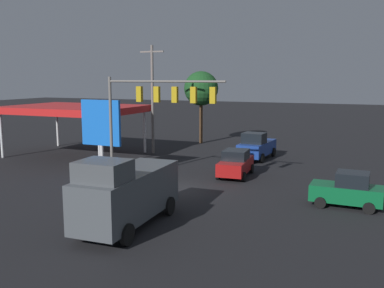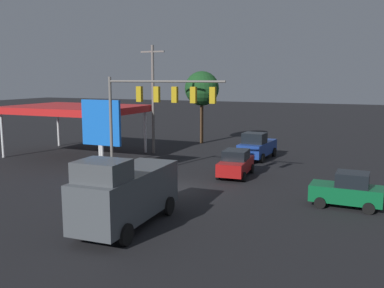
{
  "view_description": "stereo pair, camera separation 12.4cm",
  "coord_description": "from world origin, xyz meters",
  "px_view_note": "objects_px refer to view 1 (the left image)",
  "views": [
    {
      "loc": [
        -11.15,
        24.29,
        7.06
      ],
      "look_at": [
        0.0,
        -2.0,
        2.64
      ],
      "focal_mm": 40.0,
      "sensor_mm": 36.0,
      "label": 1
    },
    {
      "loc": [
        -11.26,
        24.24,
        7.06
      ],
      "look_at": [
        0.0,
        -2.0,
        2.64
      ],
      "focal_mm": 40.0,
      "sensor_mm": 36.0,
      "label": 2
    }
  ],
  "objects_px": {
    "street_tree": "(201,89)",
    "fire_hydrant": "(79,183)",
    "delivery_truck": "(126,193)",
    "hatchback_crossing": "(348,190)",
    "price_sign": "(101,124)",
    "sedan_waiting": "(236,163)",
    "pickup_parked": "(257,146)",
    "traffic_signal_assembly": "(156,102)",
    "utility_pole": "(152,97)"
  },
  "relations": [
    {
      "from": "utility_pole",
      "to": "price_sign",
      "type": "xyz_separation_m",
      "value": [
        -0.92,
        9.63,
        -1.57
      ]
    },
    {
      "from": "price_sign",
      "to": "fire_hydrant",
      "type": "height_order",
      "value": "price_sign"
    },
    {
      "from": "delivery_truck",
      "to": "street_tree",
      "type": "xyz_separation_m",
      "value": [
        6.69,
        -26.27,
        4.21
      ]
    },
    {
      "from": "price_sign",
      "to": "fire_hydrant",
      "type": "bearing_deg",
      "value": 105.03
    },
    {
      "from": "sedan_waiting",
      "to": "pickup_parked",
      "type": "relative_size",
      "value": 0.85
    },
    {
      "from": "hatchback_crossing",
      "to": "traffic_signal_assembly",
      "type": "bearing_deg",
      "value": 1.75
    },
    {
      "from": "street_tree",
      "to": "fire_hydrant",
      "type": "relative_size",
      "value": 8.86
    },
    {
      "from": "sedan_waiting",
      "to": "hatchback_crossing",
      "type": "bearing_deg",
      "value": 54.86
    },
    {
      "from": "street_tree",
      "to": "utility_pole",
      "type": "bearing_deg",
      "value": 76.88
    },
    {
      "from": "price_sign",
      "to": "hatchback_crossing",
      "type": "bearing_deg",
      "value": 175.37
    },
    {
      "from": "price_sign",
      "to": "pickup_parked",
      "type": "relative_size",
      "value": 1.03
    },
    {
      "from": "utility_pole",
      "to": "sedan_waiting",
      "type": "distance_m",
      "value": 12.63
    },
    {
      "from": "delivery_truck",
      "to": "hatchback_crossing",
      "type": "height_order",
      "value": "delivery_truck"
    },
    {
      "from": "street_tree",
      "to": "fire_hydrant",
      "type": "distance_m",
      "value": 22.29
    },
    {
      "from": "traffic_signal_assembly",
      "to": "fire_hydrant",
      "type": "xyz_separation_m",
      "value": [
        4.13,
        2.84,
        -5.08
      ]
    },
    {
      "from": "traffic_signal_assembly",
      "to": "fire_hydrant",
      "type": "distance_m",
      "value": 7.13
    },
    {
      "from": "traffic_signal_assembly",
      "to": "price_sign",
      "type": "height_order",
      "value": "traffic_signal_assembly"
    },
    {
      "from": "utility_pole",
      "to": "price_sign",
      "type": "distance_m",
      "value": 9.8
    },
    {
      "from": "traffic_signal_assembly",
      "to": "delivery_truck",
      "type": "xyz_separation_m",
      "value": [
        -2.29,
        7.49,
        -3.82
      ]
    },
    {
      "from": "utility_pole",
      "to": "hatchback_crossing",
      "type": "xyz_separation_m",
      "value": [
        -17.99,
        11.01,
        -4.36
      ]
    },
    {
      "from": "hatchback_crossing",
      "to": "fire_hydrant",
      "type": "xyz_separation_m",
      "value": [
        15.93,
        2.88,
        -0.51
      ]
    },
    {
      "from": "pickup_parked",
      "to": "price_sign",
      "type": "bearing_deg",
      "value": -36.05
    },
    {
      "from": "delivery_truck",
      "to": "utility_pole",
      "type": "bearing_deg",
      "value": -157.41
    },
    {
      "from": "delivery_truck",
      "to": "street_tree",
      "type": "bearing_deg",
      "value": -167.73
    },
    {
      "from": "pickup_parked",
      "to": "fire_hydrant",
      "type": "xyz_separation_m",
      "value": [
        7.71,
        14.81,
        -0.67
      ]
    },
    {
      "from": "fire_hydrant",
      "to": "utility_pole",
      "type": "bearing_deg",
      "value": -81.55
    },
    {
      "from": "pickup_parked",
      "to": "street_tree",
      "type": "xyz_separation_m",
      "value": [
        7.97,
        -6.8,
        4.8
      ]
    },
    {
      "from": "utility_pole",
      "to": "fire_hydrant",
      "type": "bearing_deg",
      "value": 98.45
    },
    {
      "from": "hatchback_crossing",
      "to": "street_tree",
      "type": "bearing_deg",
      "value": -47.6
    },
    {
      "from": "hatchback_crossing",
      "to": "street_tree",
      "type": "xyz_separation_m",
      "value": [
        16.19,
        -18.73,
        4.96
      ]
    },
    {
      "from": "delivery_truck",
      "to": "pickup_parked",
      "type": "relative_size",
      "value": 1.29
    },
    {
      "from": "pickup_parked",
      "to": "street_tree",
      "type": "bearing_deg",
      "value": -126.49
    },
    {
      "from": "price_sign",
      "to": "sedan_waiting",
      "type": "bearing_deg",
      "value": -159.64
    },
    {
      "from": "sedan_waiting",
      "to": "pickup_parked",
      "type": "xyz_separation_m",
      "value": [
        0.31,
        -7.15,
        0.16
      ]
    },
    {
      "from": "pickup_parked",
      "to": "fire_hydrant",
      "type": "bearing_deg",
      "value": -23.55
    },
    {
      "from": "sedan_waiting",
      "to": "delivery_truck",
      "type": "bearing_deg",
      "value": -11.35
    },
    {
      "from": "traffic_signal_assembly",
      "to": "sedan_waiting",
      "type": "xyz_separation_m",
      "value": [
        -3.89,
        -4.82,
        -4.56
      ]
    },
    {
      "from": "price_sign",
      "to": "fire_hydrant",
      "type": "relative_size",
      "value": 6.26
    },
    {
      "from": "traffic_signal_assembly",
      "to": "utility_pole",
      "type": "xyz_separation_m",
      "value": [
        6.19,
        -11.05,
        -0.2
      ]
    },
    {
      "from": "utility_pole",
      "to": "price_sign",
      "type": "relative_size",
      "value": 1.82
    },
    {
      "from": "pickup_parked",
      "to": "hatchback_crossing",
      "type": "distance_m",
      "value": 14.49
    },
    {
      "from": "traffic_signal_assembly",
      "to": "pickup_parked",
      "type": "xyz_separation_m",
      "value": [
        -3.58,
        -11.98,
        -4.4
      ]
    },
    {
      "from": "price_sign",
      "to": "fire_hydrant",
      "type": "xyz_separation_m",
      "value": [
        -1.14,
        4.26,
        -3.3
      ]
    },
    {
      "from": "delivery_truck",
      "to": "pickup_parked",
      "type": "xyz_separation_m",
      "value": [
        -1.29,
        -19.47,
        -0.58
      ]
    },
    {
      "from": "traffic_signal_assembly",
      "to": "street_tree",
      "type": "bearing_deg",
      "value": -76.83
    },
    {
      "from": "traffic_signal_assembly",
      "to": "delivery_truck",
      "type": "bearing_deg",
      "value": 107.02
    },
    {
      "from": "utility_pole",
      "to": "pickup_parked",
      "type": "xyz_separation_m",
      "value": [
        -9.77,
        -0.93,
        -4.2
      ]
    },
    {
      "from": "hatchback_crossing",
      "to": "street_tree",
      "type": "relative_size",
      "value": 0.49
    },
    {
      "from": "hatchback_crossing",
      "to": "utility_pole",
      "type": "bearing_deg",
      "value": -29.9
    },
    {
      "from": "utility_pole",
      "to": "delivery_truck",
      "type": "bearing_deg",
      "value": 114.6
    }
  ]
}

